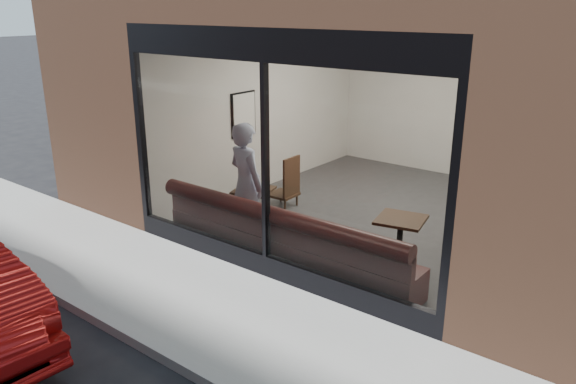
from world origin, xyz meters
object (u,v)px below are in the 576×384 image
Objects in this scene: person at (246,185)px; cafe_table_left at (253,190)px; cafe_chair_left at (283,194)px; banquette at (285,250)px; cafe_table_right at (401,220)px.

person is 0.37m from cafe_table_left.
cafe_chair_left is at bearing -56.62° from person.
banquette reaches higher than cafe_chair_left.
person is at bearing 164.58° from banquette.
person reaches higher than cafe_table_right.
cafe_table_left is at bearing 106.87° from cafe_chair_left.
banquette is at bearing 127.27° from cafe_chair_left.
banquette is at bearing 178.46° from person.
person is at bearing 107.48° from cafe_chair_left.
cafe_table_left reaches higher than cafe_chair_left.
cafe_table_right is at bearing 158.38° from cafe_chair_left.
banquette is 6.55× the size of cafe_table_right.
person reaches higher than cafe_chair_left.
cafe_table_right is (2.24, 0.57, -0.19)m from person.
cafe_table_left is at bearing -173.39° from cafe_table_right.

